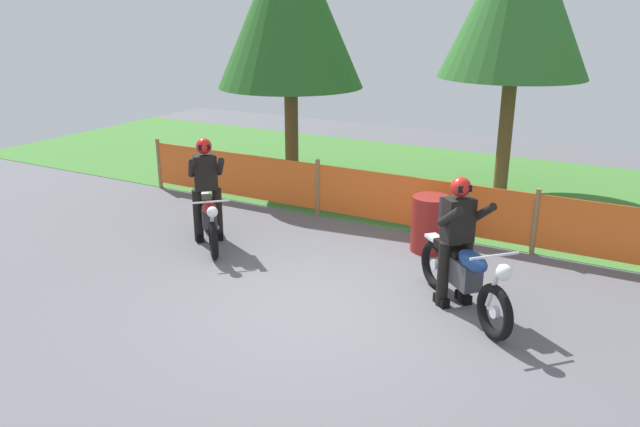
# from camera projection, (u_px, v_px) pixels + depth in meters

# --- Properties ---
(ground) EXTENTS (24.00, 24.00, 0.02)m
(ground) POSITION_uv_depth(u_px,v_px,m) (330.00, 307.00, 7.94)
(ground) COLOR #5B5B60
(grass_verge) EXTENTS (24.00, 6.46, 0.01)m
(grass_verge) POSITION_uv_depth(u_px,v_px,m) (470.00, 187.00, 13.16)
(grass_verge) COLOR #427A33
(grass_verge) RESTS_ON ground
(barrier_fence) EXTENTS (11.48, 0.08, 1.05)m
(barrier_fence) POSITION_uv_depth(u_px,v_px,m) (417.00, 203.00, 10.31)
(barrier_fence) COLOR olive
(barrier_fence) RESTS_ON ground
(tree_leftmost) EXTENTS (2.94, 2.94, 5.35)m
(tree_leftmost) POSITION_uv_depth(u_px,v_px,m) (290.00, 3.00, 12.13)
(tree_leftmost) COLOR brown
(tree_leftmost) RESTS_ON ground
(motorcycle_lead) EXTENTS (1.62, 1.54, 1.00)m
(motorcycle_lead) POSITION_uv_depth(u_px,v_px,m) (464.00, 275.00, 7.66)
(motorcycle_lead) COLOR black
(motorcycle_lead) RESTS_ON ground
(motorcycle_trailing) EXTENTS (1.38, 1.42, 0.89)m
(motorcycle_trailing) POSITION_uv_depth(u_px,v_px,m) (209.00, 218.00, 9.88)
(motorcycle_trailing) COLOR black
(motorcycle_trailing) RESTS_ON ground
(rider_lead) EXTENTS (0.77, 0.76, 1.69)m
(rider_lead) POSITION_uv_depth(u_px,v_px,m) (457.00, 234.00, 7.72)
(rider_lead) COLOR black
(rider_lead) RESTS_ON ground
(rider_trailing) EXTENTS (0.76, 0.77, 1.69)m
(rider_trailing) POSITION_uv_depth(u_px,v_px,m) (206.00, 184.00, 9.90)
(rider_trailing) COLOR black
(rider_trailing) RESTS_ON ground
(oil_drum) EXTENTS (0.58, 0.58, 0.88)m
(oil_drum) POSITION_uv_depth(u_px,v_px,m) (430.00, 224.00, 9.61)
(oil_drum) COLOR maroon
(oil_drum) RESTS_ON ground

